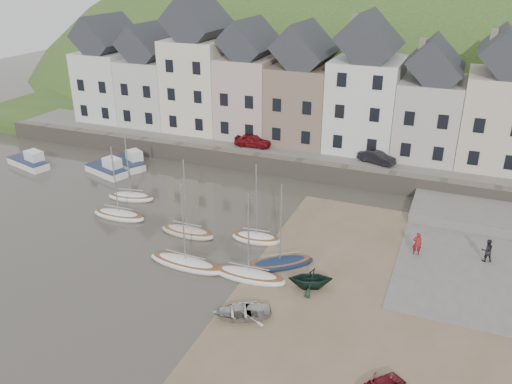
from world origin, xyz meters
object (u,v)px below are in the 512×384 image
at_px(person_red, 417,244).
at_px(person_dark, 487,250).
at_px(car_right, 377,157).
at_px(car_left, 253,141).
at_px(sailboat_0, 119,215).
at_px(rowboat_white, 242,311).
at_px(rowboat_green, 311,278).

distance_m(person_red, person_dark, 4.65).
bearing_deg(person_red, car_right, -76.23).
xyz_separation_m(car_left, car_right, (12.70, 0.00, -0.07)).
relative_size(sailboat_0, car_left, 1.65).
bearing_deg(person_red, rowboat_white, 43.90).
bearing_deg(person_dark, rowboat_green, 16.75).
relative_size(person_dark, car_left, 0.44).
bearing_deg(car_right, car_left, 108.49).
height_order(rowboat_green, car_right, car_right).
relative_size(sailboat_0, rowboat_green, 2.27).
bearing_deg(sailboat_0, person_dark, 7.92).
bearing_deg(car_left, person_red, -130.04).
xyz_separation_m(sailboat_0, car_right, (17.81, 16.25, 1.92)).
bearing_deg(sailboat_0, rowboat_green, -12.25).
height_order(car_left, car_right, car_left).
xyz_separation_m(person_red, person_dark, (4.56, 0.93, -0.04)).
relative_size(sailboat_0, rowboat_white, 1.85).
height_order(sailboat_0, rowboat_green, sailboat_0).
bearing_deg(person_red, rowboat_green, 41.20).
bearing_deg(car_left, car_right, -93.51).
bearing_deg(car_right, sailboat_0, 150.87).
xyz_separation_m(rowboat_white, rowboat_green, (2.88, 4.33, 0.38)).
bearing_deg(rowboat_white, person_red, 114.74).
height_order(rowboat_white, car_right, car_right).
bearing_deg(car_right, person_dark, -123.04).
distance_m(sailboat_0, car_right, 24.18).
xyz_separation_m(rowboat_green, person_red, (5.79, 6.68, 0.20)).
bearing_deg(rowboat_green, person_red, 118.42).
bearing_deg(rowboat_white, person_dark, 105.02).
height_order(person_dark, car_left, car_left).
height_order(rowboat_white, rowboat_green, rowboat_green).
height_order(rowboat_white, person_dark, person_dark).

